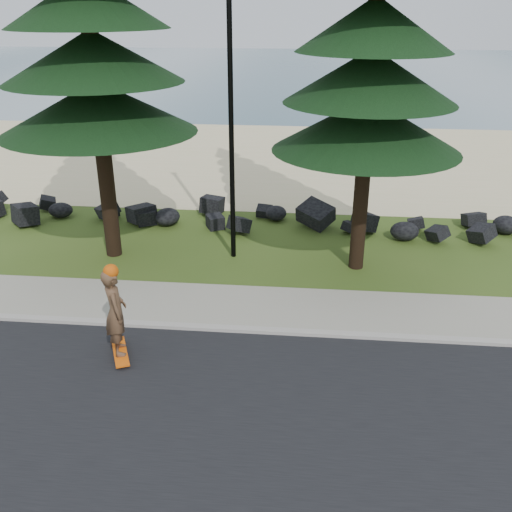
% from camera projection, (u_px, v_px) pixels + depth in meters
% --- Properties ---
extents(ground, '(160.00, 160.00, 0.00)m').
position_uv_depth(ground, '(216.00, 310.00, 13.70)').
color(ground, '#39541A').
rests_on(ground, ground).
extents(road, '(160.00, 7.00, 0.02)m').
position_uv_depth(road, '(173.00, 442.00, 9.62)').
color(road, black).
rests_on(road, ground).
extents(kerb, '(160.00, 0.20, 0.10)m').
position_uv_depth(kerb, '(210.00, 328.00, 12.87)').
color(kerb, '#AFA89E').
rests_on(kerb, ground).
extents(sidewalk, '(160.00, 2.00, 0.08)m').
position_uv_depth(sidewalk, '(217.00, 305.00, 13.87)').
color(sidewalk, '#9E9A84').
rests_on(sidewalk, ground).
extents(beach_sand, '(160.00, 15.00, 0.01)m').
position_uv_depth(beach_sand, '(265.00, 158.00, 26.86)').
color(beach_sand, beige).
rests_on(beach_sand, ground).
extents(ocean, '(160.00, 58.00, 0.01)m').
position_uv_depth(ocean, '(293.00, 70.00, 59.98)').
color(ocean, '#3B6171').
rests_on(ocean, ground).
extents(seawall_boulders, '(60.00, 2.40, 1.10)m').
position_uv_depth(seawall_boulders, '(243.00, 226.00, 18.79)').
color(seawall_boulders, black).
rests_on(seawall_boulders, ground).
extents(lamp_post, '(0.25, 0.14, 8.14)m').
position_uv_depth(lamp_post, '(231.00, 112.00, 14.91)').
color(lamp_post, black).
rests_on(lamp_post, ground).
extents(skateboarder, '(0.70, 1.15, 2.10)m').
position_uv_depth(skateboarder, '(116.00, 312.00, 11.51)').
color(skateboarder, '#F05D0E').
rests_on(skateboarder, ground).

